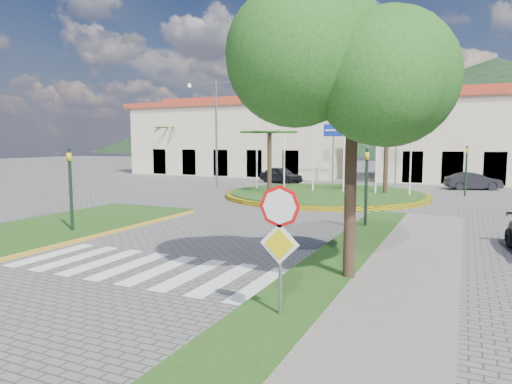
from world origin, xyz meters
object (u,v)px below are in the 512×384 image
at_px(stop_sign, 280,231).
at_px(white_van, 256,171).
at_px(car_dark_a, 281,175).
at_px(roundabout_island, 326,194).
at_px(deciduous_tree, 353,67).
at_px(car_dark_b, 473,181).

relative_size(stop_sign, white_van, 0.63).
bearing_deg(car_dark_a, stop_sign, -135.52).
xyz_separation_m(roundabout_island, stop_sign, (4.90, -20.04, 1.62)).
height_order(deciduous_tree, car_dark_a, deciduous_tree).
bearing_deg(white_van, car_dark_a, -139.32).
relative_size(white_van, car_dark_a, 1.05).
bearing_deg(roundabout_island, car_dark_b, 45.61).
height_order(stop_sign, car_dark_b, stop_sign).
bearing_deg(car_dark_a, car_dark_b, -64.46).
bearing_deg(stop_sign, roundabout_island, 103.73).
height_order(roundabout_island, car_dark_b, roundabout_island).
height_order(roundabout_island, car_dark_a, roundabout_island).
xyz_separation_m(roundabout_island, deciduous_tree, (5.50, -17.00, 5.00)).
bearing_deg(car_dark_b, white_van, 59.24).
distance_m(stop_sign, white_van, 36.34).
bearing_deg(car_dark_a, deciduous_tree, -132.04).
bearing_deg(car_dark_a, white_van, 66.12).
distance_m(roundabout_island, stop_sign, 20.69).
distance_m(stop_sign, car_dark_b, 28.97).
height_order(deciduous_tree, white_van, deciduous_tree).
relative_size(roundabout_island, stop_sign, 4.79).
distance_m(deciduous_tree, white_van, 34.20).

